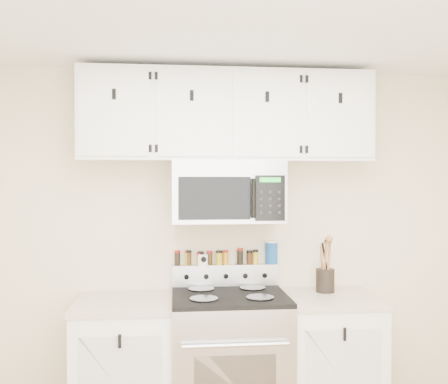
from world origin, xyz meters
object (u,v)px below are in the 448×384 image
microwave (227,192)px  range (229,363)px  utensil_crock (325,279)px  salt_canister (271,252)px

microwave → range: bearing=-90.2°
utensil_crock → salt_canister: size_ratio=2.28×
range → salt_canister: (0.34, 0.28, 0.70)m
utensil_crock → salt_canister: bearing=155.6°
microwave → salt_canister: bearing=24.6°
salt_canister → microwave: bearing=-155.4°
microwave → utensil_crock: size_ratio=2.00×
utensil_crock → range: bearing=-170.0°
microwave → utensil_crock: 0.93m
range → utensil_crock: 0.88m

